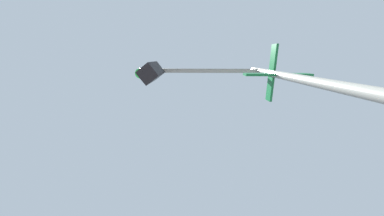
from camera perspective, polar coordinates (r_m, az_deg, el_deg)
name	(u,v)px	position (r m, az deg, el deg)	size (l,w,h in m)	color
traffic_signal_near	(221,77)	(2.72, 9.00, 9.66)	(2.40, 1.91, 5.58)	slate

